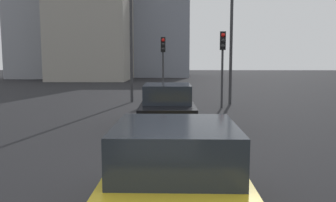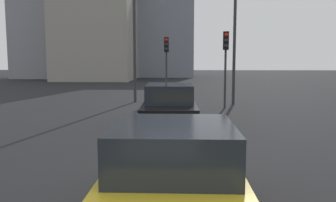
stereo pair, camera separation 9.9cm
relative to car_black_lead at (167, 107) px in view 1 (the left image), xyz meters
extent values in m
cube|color=black|center=(0.06, 0.00, -0.16)|extent=(4.56, 1.94, 0.68)
cube|color=#1E232B|center=(-0.17, 0.00, 0.50)|extent=(2.07, 1.66, 0.63)
cylinder|color=black|center=(1.48, -0.88, -0.44)|extent=(0.65, 0.24, 0.64)
cylinder|color=black|center=(1.44, 0.95, -0.44)|extent=(0.65, 0.24, 0.64)
cylinder|color=black|center=(-1.32, -0.95, -0.44)|extent=(0.65, 0.24, 0.64)
cylinder|color=black|center=(-1.36, 0.88, -0.44)|extent=(0.65, 0.24, 0.64)
cube|color=red|center=(-2.20, -0.71, -0.03)|extent=(0.03, 0.20, 0.11)
cube|color=red|center=(-2.23, 0.61, -0.03)|extent=(0.03, 0.20, 0.11)
cube|color=gold|center=(-7.48, -0.31, -0.16)|extent=(4.06, 1.90, 0.67)
cube|color=#1E232B|center=(-7.68, -0.31, 0.49)|extent=(1.83, 1.66, 0.63)
cylinder|color=black|center=(-6.22, -1.24, -0.44)|extent=(0.64, 0.22, 0.64)
cylinder|color=black|center=(-6.23, 0.64, -0.44)|extent=(0.64, 0.22, 0.64)
cylinder|color=#2D2D30|center=(5.16, -2.62, 0.70)|extent=(0.11, 0.11, 2.91)
cube|color=black|center=(5.10, -2.62, 2.60)|extent=(0.22, 0.29, 0.90)
sphere|color=red|center=(4.99, -2.61, 2.87)|extent=(0.20, 0.20, 0.20)
sphere|color=black|center=(4.99, -2.61, 2.60)|extent=(0.20, 0.20, 0.20)
sphere|color=black|center=(4.99, -2.61, 2.33)|extent=(0.20, 0.20, 0.20)
cylinder|color=#2D2D30|center=(9.10, 0.49, 0.69)|extent=(0.11, 0.11, 2.89)
cube|color=black|center=(9.04, 0.49, 2.58)|extent=(0.22, 0.30, 0.90)
sphere|color=red|center=(8.93, 0.48, 2.85)|extent=(0.20, 0.20, 0.20)
sphere|color=black|center=(8.93, 0.48, 2.58)|extent=(0.20, 0.20, 0.20)
sphere|color=black|center=(8.93, 0.48, 2.31)|extent=(0.20, 0.20, 0.20)
cylinder|color=#2D2D30|center=(7.54, 2.24, 3.62)|extent=(0.16, 0.16, 8.76)
cylinder|color=#2D2D30|center=(6.61, -3.26, 2.25)|extent=(0.16, 0.16, 6.02)
cube|color=gray|center=(39.31, 1.77, 5.83)|extent=(9.39, 7.75, 13.18)
cube|color=gray|center=(32.75, 9.77, 7.33)|extent=(15.24, 8.84, 16.17)
cube|color=gray|center=(34.80, 15.77, 6.06)|extent=(8.60, 10.83, 13.63)
camera|label=1|loc=(-12.37, -0.31, 1.68)|focal=37.27mm
camera|label=2|loc=(-12.37, -0.41, 1.68)|focal=37.27mm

